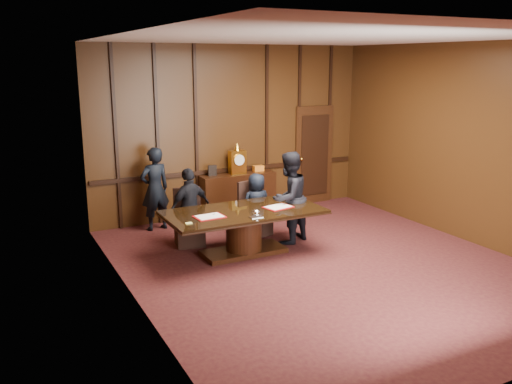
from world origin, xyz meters
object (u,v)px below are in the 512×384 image
(conference_table, at_px, (244,225))
(signatory_right, at_px, (257,205))
(sideboard, at_px, (238,193))
(witness_right, at_px, (289,198))
(witness_left, at_px, (155,189))
(signatory_left, at_px, (190,208))

(conference_table, relative_size, signatory_right, 2.23)
(sideboard, xyz_separation_m, witness_right, (0.08, -1.96, 0.33))
(witness_left, distance_m, witness_right, 2.61)
(witness_left, bearing_deg, signatory_right, 132.80)
(conference_table, height_order, witness_right, witness_right)
(witness_right, bearing_deg, sideboard, -110.62)
(signatory_left, bearing_deg, witness_right, 143.49)
(signatory_right, height_order, witness_right, witness_right)
(sideboard, distance_m, conference_table, 2.34)
(sideboard, relative_size, signatory_left, 1.15)
(sideboard, bearing_deg, conference_table, -112.64)
(signatory_left, xyz_separation_m, witness_left, (-0.26, 1.20, 0.11))
(conference_table, distance_m, witness_right, 1.05)
(conference_table, xyz_separation_m, signatory_right, (0.65, 0.80, 0.08))
(conference_table, height_order, signatory_left, signatory_left)
(signatory_right, distance_m, witness_right, 0.73)
(conference_table, distance_m, signatory_right, 1.03)
(witness_left, xyz_separation_m, witness_right, (1.89, -1.80, 0.02))
(sideboard, bearing_deg, witness_left, -174.95)
(conference_table, bearing_deg, witness_left, 114.43)
(sideboard, height_order, conference_table, sideboard)
(signatory_left, height_order, witness_left, witness_left)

